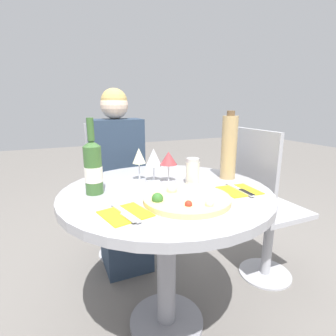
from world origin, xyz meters
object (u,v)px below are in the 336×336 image
at_px(chair_behind_diner, 116,191).
at_px(tall_carafe, 229,147).
at_px(dining_table, 166,215).
at_px(wine_bottle, 93,167).
at_px(pizza_large, 186,199).
at_px(chair_empty_side, 263,210).
at_px(seated_diner, 121,188).

bearing_deg(chair_behind_diner, tall_carafe, 118.66).
relative_size(dining_table, wine_bottle, 2.92).
bearing_deg(pizza_large, chair_empty_side, 21.64).
xyz_separation_m(chair_empty_side, tall_carafe, (-0.32, -0.06, 0.41)).
xyz_separation_m(dining_table, pizza_large, (0.01, -0.17, 0.14)).
xyz_separation_m(dining_table, seated_diner, (-0.05, 0.65, -0.06)).
relative_size(dining_table, chair_behind_diner, 0.97).
bearing_deg(tall_carafe, chair_behind_diner, 118.66).
relative_size(chair_empty_side, wine_bottle, 3.01).
height_order(chair_behind_diner, pizza_large, chair_behind_diner).
height_order(dining_table, chair_behind_diner, chair_behind_diner).
relative_size(chair_behind_diner, chair_empty_side, 1.00).
height_order(wine_bottle, tall_carafe, tall_carafe).
bearing_deg(seated_diner, chair_behind_diner, -90.00).
xyz_separation_m(dining_table, wine_bottle, (-0.30, 0.07, 0.24)).
xyz_separation_m(dining_table, tall_carafe, (0.36, 0.04, 0.28)).
distance_m(dining_table, chair_behind_diner, 0.80).
height_order(pizza_large, tall_carafe, tall_carafe).
height_order(seated_diner, chair_empty_side, seated_diner).
height_order(chair_behind_diner, wine_bottle, wine_bottle).
bearing_deg(pizza_large, seated_diner, 94.50).
distance_m(seated_diner, chair_empty_side, 0.92).
xyz_separation_m(chair_behind_diner, seated_diner, (-0.00, -0.14, 0.07)).
height_order(dining_table, tall_carafe, tall_carafe).
relative_size(chair_empty_side, pizza_large, 2.79).
bearing_deg(chair_empty_side, seated_diner, -126.76).
bearing_deg(chair_behind_diner, wine_bottle, 71.21).
bearing_deg(chair_behind_diner, seated_diner, 90.00).
bearing_deg(tall_carafe, pizza_large, -149.38).
relative_size(chair_empty_side, tall_carafe, 2.83).
bearing_deg(wine_bottle, dining_table, -13.74).
relative_size(chair_behind_diner, wine_bottle, 3.01).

